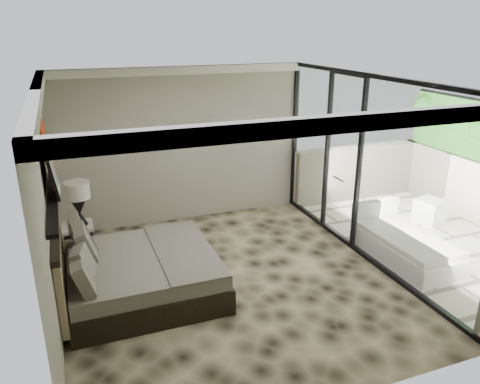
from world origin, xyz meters
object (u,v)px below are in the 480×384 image
object	(u,v)px
nightstand	(79,241)
table_lamp	(78,198)
lounger	(404,245)
bed	(135,272)
ottoman	(430,211)

from	to	relation	value
nightstand	table_lamp	world-z (taller)	table_lamp
nightstand	lounger	distance (m)	5.10
bed	table_lamp	size ratio (longest dim) A/B	2.93
table_lamp	nightstand	bearing A→B (deg)	175.32
nightstand	lounger	xyz separation A→B (m)	(4.75, -1.88, -0.02)
nightstand	table_lamp	bearing A→B (deg)	7.55
bed	table_lamp	xyz separation A→B (m)	(-0.58, 1.48, 0.63)
ottoman	table_lamp	bearing A→B (deg)	171.28
bed	table_lamp	world-z (taller)	table_lamp
nightstand	ottoman	distance (m)	6.17
nightstand	ottoman	xyz separation A→B (m)	(6.10, -0.93, -0.01)
nightstand	lounger	bearing A→B (deg)	-9.40
table_lamp	ottoman	distance (m)	6.16
bed	nightstand	xyz separation A→B (m)	(-0.64, 1.48, -0.10)
nightstand	ottoman	world-z (taller)	nightstand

